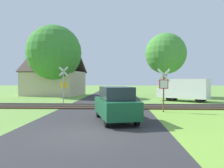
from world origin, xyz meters
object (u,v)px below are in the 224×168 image
(crossing_sign_far, at_px, (63,83))
(parked_car, at_px, (116,104))
(house, at_px, (54,82))
(mail_truck, at_px, (184,89))
(tree_left, at_px, (54,53))
(tree_right, at_px, (166,54))
(stop_sign_near, at_px, (164,87))

(crossing_sign_far, bearing_deg, parked_car, -53.47)
(house, bearing_deg, mail_truck, -17.84)
(tree_left, height_order, tree_right, tree_left)
(parked_car, bearing_deg, stop_sign_near, 33.02)
(tree_left, xyz_separation_m, tree_right, (14.13, 0.49, -0.15))
(tree_right, xyz_separation_m, parked_car, (-5.82, -16.70, -4.58))
(stop_sign_near, bearing_deg, tree_left, -53.42)
(parked_car, bearing_deg, tree_right, 56.49)
(tree_right, bearing_deg, tree_left, -178.03)
(crossing_sign_far, xyz_separation_m, parked_car, (4.88, -7.96, -0.97))
(crossing_sign_far, bearing_deg, mail_truck, 19.64)
(tree_right, distance_m, mail_truck, 7.19)
(tree_left, bearing_deg, crossing_sign_far, -67.40)
(stop_sign_near, distance_m, tree_right, 14.17)
(crossing_sign_far, relative_size, parked_car, 0.78)
(stop_sign_near, bearing_deg, house, -56.86)
(crossing_sign_far, relative_size, tree_left, 0.37)
(crossing_sign_far, height_order, house, house)
(house, relative_size, tree_left, 0.94)
(tree_left, xyz_separation_m, parked_car, (8.31, -16.21, -4.73))
(stop_sign_near, height_order, tree_right, tree_right)
(crossing_sign_far, relative_size, house, 0.39)
(stop_sign_near, distance_m, house, 19.99)
(house, height_order, tree_left, tree_left)
(stop_sign_near, relative_size, tree_left, 0.32)
(tree_left, bearing_deg, stop_sign_near, -48.53)
(stop_sign_near, distance_m, parked_car, 4.60)
(tree_left, distance_m, tree_right, 14.14)
(mail_truck, bearing_deg, crossing_sign_far, 138.61)
(tree_right, height_order, mail_truck, tree_right)
(house, distance_m, parked_car, 21.22)
(crossing_sign_far, height_order, tree_left, tree_left)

